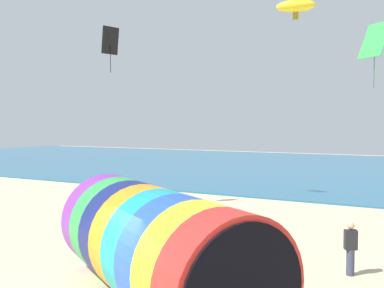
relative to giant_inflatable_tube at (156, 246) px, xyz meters
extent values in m
cube|color=#236084|center=(-0.57, 35.63, -1.40)|extent=(120.00, 40.00, 0.10)
cylinder|color=purple|center=(-2.75, 1.70, 0.00)|extent=(2.30, 2.95, 2.90)
cylinder|color=green|center=(-1.97, 1.22, 0.00)|extent=(2.30, 2.95, 2.90)
cylinder|color=navy|center=(-1.19, 0.74, 0.00)|extent=(2.30, 2.95, 2.90)
cylinder|color=orange|center=(-0.41, 0.25, 0.00)|extent=(2.30, 2.95, 2.90)
cylinder|color=teal|center=(0.37, -0.23, 0.00)|extent=(2.30, 2.95, 2.90)
cylinder|color=blue|center=(1.15, -0.71, 0.00)|extent=(2.30, 2.95, 2.90)
cylinder|color=yellow|center=(1.93, -1.19, 0.00)|extent=(2.30, 2.95, 2.90)
cylinder|color=red|center=(2.71, -1.67, 0.00)|extent=(2.30, 2.95, 2.90)
cube|color=black|center=(-8.38, 8.87, 7.40)|extent=(0.53, 0.98, 1.39)
cylinder|color=black|center=(-8.38, 8.87, 6.43)|extent=(0.03, 0.03, 1.40)
cube|color=green|center=(4.16, 10.40, 6.56)|extent=(1.35, 1.24, 1.52)
cylinder|color=#1E642A|center=(4.16, 10.40, 5.41)|extent=(0.03, 0.03, 1.66)
ellipsoid|color=yellow|center=(1.87, 6.37, 7.26)|extent=(1.47, 0.86, 0.47)
cube|color=olive|center=(1.87, 6.37, 6.96)|extent=(0.20, 0.07, 0.36)
cylinder|color=#383D56|center=(4.09, 4.33, -1.06)|extent=(0.24, 0.24, 0.78)
cube|color=#232328|center=(4.09, 4.33, -0.37)|extent=(0.42, 0.35, 0.59)
sphere|color=tan|center=(4.09, 4.33, 0.04)|extent=(0.21, 0.21, 0.21)
camera|label=1|loc=(5.71, -8.98, 3.05)|focal=40.00mm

